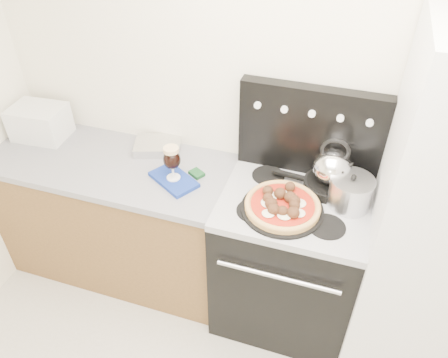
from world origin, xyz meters
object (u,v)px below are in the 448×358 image
at_px(toaster_oven, 40,122).
at_px(oven_mitt, 174,180).
at_px(tea_kettle, 333,164).
at_px(stock_pot, 350,193).
at_px(skillet, 329,185).
at_px(stove_body, 287,262).
at_px(beer_glass, 172,163).
at_px(pizza, 283,204).
at_px(base_cabinet, 120,219).
at_px(pizza_pan, 282,209).
at_px(fridge, 444,229).

height_order(toaster_oven, oven_mitt, toaster_oven).
height_order(tea_kettle, stock_pot, tea_kettle).
xyz_separation_m(skillet, tea_kettle, (0.00, 0.00, 0.13)).
distance_m(stove_body, beer_glass, 0.89).
bearing_deg(pizza, toaster_oven, 171.51).
distance_m(toaster_oven, stock_pot, 1.89).
relative_size(beer_glass, stock_pot, 0.96).
bearing_deg(skillet, base_cabinet, -174.58).
relative_size(toaster_oven, oven_mitt, 1.17).
xyz_separation_m(stove_body, oven_mitt, (-0.67, -0.03, 0.47)).
height_order(toaster_oven, stock_pot, toaster_oven).
bearing_deg(base_cabinet, oven_mitt, -7.44).
bearing_deg(oven_mitt, stock_pot, 4.73).
height_order(toaster_oven, pizza, toaster_oven).
distance_m(stove_body, pizza, 0.53).
xyz_separation_m(toaster_oven, skillet, (1.78, 0.01, -0.06)).
bearing_deg(pizza, stock_pot, 25.08).
bearing_deg(skillet, oven_mitt, -167.78).
bearing_deg(pizza_pan, stove_body, 63.45).
xyz_separation_m(base_cabinet, skillet, (1.25, 0.12, 0.51)).
bearing_deg(beer_glass, pizza, -6.22).
distance_m(beer_glass, stock_pot, 0.93).
distance_m(fridge, toaster_oven, 2.33).
bearing_deg(oven_mitt, base_cabinet, 172.56).
bearing_deg(pizza, beer_glass, 173.78).
bearing_deg(fridge, skillet, 163.01).
relative_size(skillet, stock_pot, 1.26).
height_order(stove_body, toaster_oven, toaster_oven).
bearing_deg(base_cabinet, skillet, 5.42).
bearing_deg(toaster_oven, stock_pot, -6.77).
relative_size(toaster_oven, beer_glass, 1.57).
relative_size(stove_body, pizza_pan, 2.13).
height_order(fridge, pizza_pan, fridge).
bearing_deg(beer_glass, stock_pot, 4.73).
bearing_deg(pizza_pan, skillet, 51.03).
distance_m(oven_mitt, tea_kettle, 0.85).
bearing_deg(base_cabinet, tea_kettle, 5.42).
bearing_deg(tea_kettle, base_cabinet, 173.91).
distance_m(pizza_pan, pizza, 0.03).
height_order(base_cabinet, beer_glass, beer_glass).
xyz_separation_m(stove_body, stock_pot, (0.26, 0.04, 0.56)).
height_order(base_cabinet, oven_mitt, oven_mitt).
height_order(base_cabinet, tea_kettle, tea_kettle).
bearing_deg(stock_pot, beer_glass, -175.27).
bearing_deg(tea_kettle, beer_glass, -179.30).
distance_m(tea_kettle, stock_pot, 0.17).
xyz_separation_m(base_cabinet, oven_mitt, (0.44, -0.06, 0.48)).
xyz_separation_m(fridge, tea_kettle, (-0.55, 0.17, 0.13)).
bearing_deg(beer_glass, pizza_pan, -6.22).
xyz_separation_m(beer_glass, skillet, (0.81, 0.18, -0.08)).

